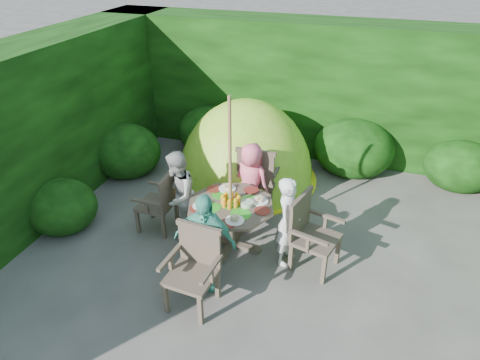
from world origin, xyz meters
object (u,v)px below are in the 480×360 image
(parasol_pole, at_px, (230,178))
(garden_chair_front, at_px, (194,267))
(child_back, at_px, (251,182))
(child_right, at_px, (288,221))
(garden_chair_back, at_px, (258,176))
(child_left, at_px, (178,195))
(dome_tent, at_px, (245,178))
(patio_table, at_px, (231,211))
(garden_chair_right, at_px, (310,232))
(child_front, at_px, (205,242))
(garden_chair_left, at_px, (161,201))

(parasol_pole, distance_m, garden_chair_front, 1.24)
(child_back, bearing_deg, child_right, 150.13)
(child_back, bearing_deg, garden_chair_back, -76.16)
(child_left, xyz_separation_m, child_back, (0.85, 0.75, -0.04))
(child_back, height_order, dome_tent, dome_tent)
(garden_chair_front, relative_size, child_right, 0.77)
(dome_tent, bearing_deg, patio_table, -64.49)
(child_back, bearing_deg, garden_chair_right, 159.57)
(patio_table, xyz_separation_m, child_front, (-0.05, -0.80, 0.07))
(child_back, distance_m, dome_tent, 1.32)
(child_right, bearing_deg, child_left, 94.14)
(garden_chair_right, height_order, child_right, child_right)
(garden_chair_back, distance_m, garden_chair_front, 2.18)
(parasol_pole, height_order, garden_chair_back, parasol_pole)
(child_front, bearing_deg, child_left, 128.51)
(child_left, distance_m, dome_tent, 1.99)
(garden_chair_right, height_order, child_left, child_left)
(garden_chair_right, distance_m, child_front, 1.37)
(garden_chair_left, height_order, child_right, child_right)
(garden_chair_back, xyz_separation_m, child_left, (-0.87, -1.04, 0.10))
(patio_table, xyz_separation_m, dome_tent, (-0.39, 1.88, -0.59))
(patio_table, height_order, garden_chair_front, garden_chair_front)
(child_right, relative_size, child_front, 0.96)
(patio_table, distance_m, child_left, 0.81)
(garden_chair_front, distance_m, child_front, 0.33)
(parasol_pole, height_order, dome_tent, parasol_pole)
(parasol_pole, xyz_separation_m, garden_chair_back, (0.07, 1.09, -0.54))
(child_front, relative_size, dome_tent, 0.45)
(child_left, bearing_deg, child_right, 74.62)
(garden_chair_left, bearing_deg, parasol_pole, 86.73)
(garden_chair_left, distance_m, child_front, 1.37)
(garden_chair_front, relative_size, dome_tent, 0.33)
(garden_chair_right, bearing_deg, dome_tent, 52.45)
(parasol_pole, distance_m, garden_chair_back, 1.22)
(garden_chair_right, distance_m, child_left, 1.90)
(garden_chair_right, xyz_separation_m, child_right, (-0.30, 0.00, 0.10))
(garden_chair_back, bearing_deg, patio_table, 85.85)
(patio_table, bearing_deg, garden_chair_back, 86.47)
(garden_chair_right, height_order, child_back, child_back)
(garden_chair_left, xyz_separation_m, child_right, (1.90, -0.12, 0.14))
(child_front, bearing_deg, garden_chair_front, -96.13)
(child_right, height_order, child_left, child_left)
(garden_chair_left, height_order, dome_tent, dome_tent)
(parasol_pole, distance_m, child_back, 0.94)
(garden_chair_right, distance_m, garden_chair_left, 2.19)
(garden_chair_right, relative_size, dome_tent, 0.34)
(patio_table, height_order, garden_chair_left, garden_chair_left)
(child_front, bearing_deg, garden_chair_back, 83.31)
(garden_chair_left, bearing_deg, garden_chair_front, 42.02)
(child_left, xyz_separation_m, dome_tent, (0.41, 1.83, -0.65))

